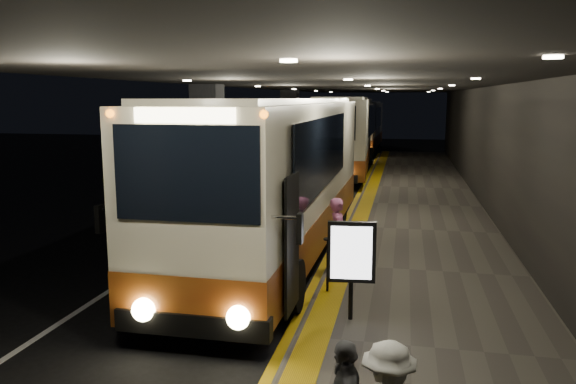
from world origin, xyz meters
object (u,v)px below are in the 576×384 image
(stanchion_post, at_px, (328,266))
(coach_third, at_px, (362,128))
(coach_main, at_px, (279,183))
(coach_second, at_px, (344,138))
(passenger_boarding, at_px, (338,235))
(info_sign, at_px, (352,254))

(stanchion_post, bearing_deg, coach_third, 93.15)
(coach_main, relative_size, coach_second, 0.99)
(passenger_boarding, bearing_deg, info_sign, 179.64)
(coach_second, bearing_deg, coach_third, 87.52)
(coach_third, bearing_deg, coach_second, -89.29)
(coach_second, distance_m, info_sign, 20.79)
(coach_main, distance_m, stanchion_post, 3.65)
(coach_main, height_order, stanchion_post, coach_main)
(info_sign, xyz_separation_m, stanchion_post, (-0.59, 1.35, -0.64))
(passenger_boarding, bearing_deg, stanchion_post, 166.06)
(info_sign, bearing_deg, coach_main, 111.90)
(coach_second, xyz_separation_m, stanchion_post, (1.76, -19.30, -1.20))
(coach_main, distance_m, info_sign, 4.96)
(passenger_boarding, distance_m, info_sign, 2.76)
(coach_second, xyz_separation_m, passenger_boarding, (1.81, -17.96, -0.90))
(info_sign, bearing_deg, coach_second, 90.87)
(passenger_boarding, height_order, info_sign, info_sign)
(passenger_boarding, bearing_deg, coach_main, 34.08)
(stanchion_post, bearing_deg, coach_second, 95.22)
(info_sign, bearing_deg, stanchion_post, 108.15)
(coach_second, distance_m, coach_third, 13.06)
(coach_second, height_order, coach_third, coach_second)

